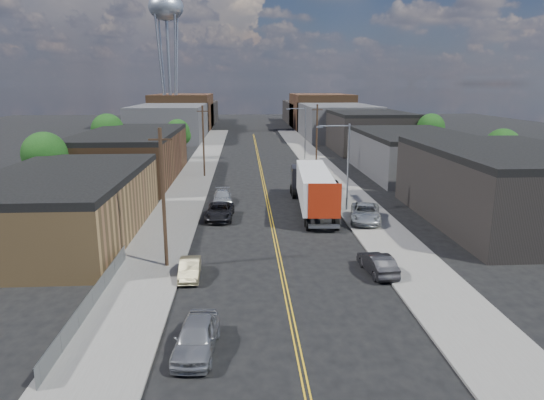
{
  "coord_description": "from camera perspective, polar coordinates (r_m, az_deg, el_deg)",
  "views": [
    {
      "loc": [
        -2.55,
        -23.15,
        12.85
      ],
      "look_at": [
        -0.05,
        19.93,
        2.5
      ],
      "focal_mm": 32.0,
      "sensor_mm": 36.0,
      "label": 1
    }
  ],
  "objects": [
    {
      "name": "ground",
      "position": [
        84.18,
        -1.55,
        4.7
      ],
      "size": [
        260.0,
        260.0,
        0.0
      ],
      "primitive_type": "plane",
      "color": "black",
      "rests_on": "ground"
    },
    {
      "name": "industrial_right_c",
      "position": [
        98.68,
        11.21,
        7.97
      ],
      "size": [
        14.0,
        22.0,
        7.6
      ],
      "color": "black",
      "rests_on": "ground"
    },
    {
      "name": "car_left_a",
      "position": [
        24.87,
        -8.89,
        -15.61
      ],
      "size": [
        2.31,
        4.97,
        1.65
      ],
      "primitive_type": "imported",
      "rotation": [
        0.0,
        0.0,
        -0.08
      ],
      "color": "#A1A3A6",
      "rests_on": "ground"
    },
    {
      "name": "sidewalk_left",
      "position": [
        69.69,
        -9.0,
        2.76
      ],
      "size": [
        5.0,
        140.0,
        0.15
      ],
      "primitive_type": "cube",
      "color": "slate",
      "rests_on": "ground"
    },
    {
      "name": "tree_left_far",
      "position": [
        86.31,
        -10.99,
        7.74
      ],
      "size": [
        4.35,
        4.2,
        6.97
      ],
      "color": "black",
      "rests_on": "ground"
    },
    {
      "name": "tree_left_near",
      "position": [
        57.81,
        -25.09,
        4.59
      ],
      "size": [
        4.85,
        4.76,
        7.91
      ],
      "color": "black",
      "rests_on": "ground"
    },
    {
      "name": "sidewalk_right",
      "position": [
        70.38,
        6.6,
        2.94
      ],
      "size": [
        5.0,
        140.0,
        0.15
      ],
      "primitive_type": "cube",
      "color": "slate",
      "rests_on": "ground"
    },
    {
      "name": "car_left_b",
      "position": [
        33.67,
        -9.65,
        -7.98
      ],
      "size": [
        1.48,
        3.9,
        1.27
      ],
      "primitive_type": "imported",
      "rotation": [
        0.0,
        0.0,
        0.03
      ],
      "color": "#7C7251",
      "rests_on": "ground"
    },
    {
      "name": "tree_right_near",
      "position": [
        68.01,
        25.48,
        5.45
      ],
      "size": [
        4.6,
        4.48,
        7.44
      ],
      "color": "black",
      "rests_on": "ground"
    },
    {
      "name": "semi_truck",
      "position": [
        50.69,
        4.65,
        1.72
      ],
      "size": [
        3.75,
        17.21,
        4.47
      ],
      "rotation": [
        0.0,
        0.0,
        -0.06
      ],
      "color": "silver",
      "rests_on": "ground"
    },
    {
      "name": "skyline_right_b",
      "position": [
        145.13,
        5.72,
        10.32
      ],
      "size": [
        16.0,
        26.0,
        10.0
      ],
      "primitive_type": "cube",
      "color": "#4E341F",
      "rests_on": "ground"
    },
    {
      "name": "streetlight_far",
      "position": [
        84.1,
        3.66,
        8.33
      ],
      "size": [
        3.39,
        0.25,
        9.0
      ],
      "color": "gray",
      "rests_on": "ground"
    },
    {
      "name": "utility_pole_left_near",
      "position": [
        34.5,
        -12.66,
        0.24
      ],
      "size": [
        1.6,
        0.26,
        10.0
      ],
      "color": "black",
      "rests_on": "ground"
    },
    {
      "name": "utility_pole_left_far",
      "position": [
        68.82,
        -8.07,
        6.92
      ],
      "size": [
        1.6,
        0.26,
        10.0
      ],
      "color": "black",
      "rests_on": "ground"
    },
    {
      "name": "industrial_right_a",
      "position": [
        50.5,
        25.83,
        1.52
      ],
      "size": [
        14.0,
        22.0,
        7.1
      ],
      "color": "black",
      "rests_on": "ground"
    },
    {
      "name": "warehouse_tan",
      "position": [
        45.09,
        -23.27,
        -0.51
      ],
      "size": [
        12.0,
        22.0,
        5.6
      ],
      "color": "olive",
      "rests_on": "ground"
    },
    {
      "name": "car_right_lot_a",
      "position": [
        46.73,
        10.94,
        -1.49
      ],
      "size": [
        3.94,
        6.36,
        1.64
      ],
      "primitive_type": "imported",
      "rotation": [
        0.0,
        0.0,
        -0.22
      ],
      "color": "silver",
      "rests_on": "sidewalk_right"
    },
    {
      "name": "chainlink_fence",
      "position": [
        30.65,
        -20.38,
        -10.86
      ],
      "size": [
        0.05,
        16.0,
        1.22
      ],
      "color": "slate",
      "rests_on": "ground"
    },
    {
      "name": "utility_pole_right",
      "position": [
        72.37,
        5.28,
        7.31
      ],
      "size": [
        1.6,
        0.26,
        10.0
      ],
      "color": "black",
      "rests_on": "ground"
    },
    {
      "name": "skyline_right_a",
      "position": [
        120.61,
        7.56,
        9.17
      ],
      "size": [
        16.0,
        30.0,
        8.0
      ],
      "primitive_type": "cube",
      "color": "#3E3E41",
      "rests_on": "ground"
    },
    {
      "name": "tree_right_far",
      "position": [
        89.64,
        18.2,
        7.91
      ],
      "size": [
        4.85,
        4.76,
        7.91
      ],
      "color": "black",
      "rests_on": "ground"
    },
    {
      "name": "car_left_d",
      "position": [
        53.8,
        -5.85,
        0.36
      ],
      "size": [
        2.14,
        4.87,
        1.39
      ],
      "primitive_type": "imported",
      "rotation": [
        0.0,
        0.0,
        0.04
      ],
      "color": "#B2B5B7",
      "rests_on": "ground"
    },
    {
      "name": "skyline_left_c",
      "position": [
        164.35,
        -9.56,
        10.04
      ],
      "size": [
        16.0,
        40.0,
        7.0
      ],
      "primitive_type": "cube",
      "color": "black",
      "rests_on": "ground"
    },
    {
      "name": "car_right_lot_c",
      "position": [
        59.81,
        7.1,
        1.75
      ],
      "size": [
        2.45,
        4.03,
        1.28
      ],
      "primitive_type": "imported",
      "rotation": [
        0.0,
        0.0,
        -0.26
      ],
      "color": "black",
      "rests_on": "sidewalk_right"
    },
    {
      "name": "skyline_right_c",
      "position": [
        164.97,
        4.62,
        10.2
      ],
      "size": [
        16.0,
        40.0,
        7.0
      ],
      "primitive_type": "cube",
      "color": "black",
      "rests_on": "ground"
    },
    {
      "name": "streetlight_near",
      "position": [
        49.78,
        8.51,
        4.65
      ],
      "size": [
        3.39,
        0.25,
        9.0
      ],
      "color": "gray",
      "rests_on": "ground"
    },
    {
      "name": "car_left_c",
      "position": [
        47.47,
        -6.17,
        -1.33
      ],
      "size": [
        2.84,
        5.68,
        1.55
      ],
      "primitive_type": "imported",
      "rotation": [
        0.0,
        0.0,
        -0.05
      ],
      "color": "black",
      "rests_on": "ground"
    },
    {
      "name": "tree_left_mid",
      "position": [
        81.36,
        -18.72,
        7.59
      ],
      "size": [
        5.1,
        5.04,
        8.37
      ],
      "color": "black",
      "rests_on": "ground"
    },
    {
      "name": "warehouse_brown",
      "position": [
        69.56,
        -16.19,
        5.06
      ],
      "size": [
        12.0,
        26.0,
        6.6
      ],
      "color": "#4E341F",
      "rests_on": "ground"
    },
    {
      "name": "centerline",
      "position": [
        69.4,
        -1.16,
        2.82
      ],
      "size": [
        0.32,
        120.0,
        0.01
      ],
      "primitive_type": "cube",
      "color": "gold",
      "rests_on": "ground"
    },
    {
      "name": "car_right_oncoming",
      "position": [
        34.65,
        12.31,
        -7.31
      ],
      "size": [
        2.01,
        4.58,
        1.46
      ],
      "primitive_type": "imported",
      "rotation": [
        0.0,
        0.0,
        3.25
      ],
      "color": "black",
      "rests_on": "ground"
    },
    {
      "name": "skyline_left_b",
      "position": [
        144.42,
        -10.42,
        10.16
      ],
      "size": [
        16.0,
        26.0,
        10.0
      ],
      "primitive_type": "cube",
      "color": "#4E341F",
      "rests_on": "ground"
    },
    {
      "name": "water_tower",
      "position": [
        135.74,
        -12.34,
        20.73
      ],
      "size": [
        9.0,
        9.0,
        36.9
      ],
      "color": "gray",
      "rests_on": "ground"
    },
    {
      "name": "industrial_right_b",
      "position": [
        74.03,
        16.15,
        5.35
      ],
      "size": [
        14.0,
        24.0,
        6.1
      ],
      "color": "#3E3E41",
      "rests_on": "ground"
    },
    {
      "name": "skyline_left_a",
      "position": [
        119.76,
        -11.84,
        8.97
      ],
      "size": [
        16.0,
        30.0,
        8.0
      ],
      "primitive_type": "cube",
      "color": "#3E3E41",
      "rests_on": "ground"
    }
  ]
}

